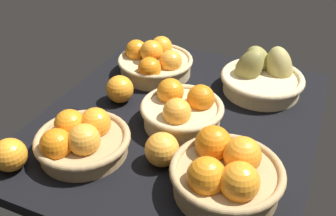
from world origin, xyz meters
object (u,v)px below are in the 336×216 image
object	(u,v)px
basket_center	(182,110)
loose_orange_back_gap	(120,89)
loose_orange_side_gap	(10,155)
basket_near_right	(81,139)
basket_far_right	(226,173)
basket_near_left	(155,62)
basket_far_left_pears	(262,76)
loose_orange_front_gap	(162,149)

from	to	relation	value
basket_center	loose_orange_back_gap	xyz separation A→B (cm)	(-3.26, -20.56, -0.47)
basket_center	loose_orange_side_gap	bearing A→B (deg)	-42.76
basket_center	loose_orange_side_gap	size ratio (longest dim) A/B	2.83
basket_near_right	basket_center	distance (cm)	27.15
basket_center	basket_far_right	size ratio (longest dim) A/B	0.90
basket_near_left	loose_orange_side_gap	distance (cm)	54.65
basket_far_left_pears	loose_orange_front_gap	bearing A→B (deg)	-17.55
basket_near_right	loose_orange_back_gap	bearing A→B (deg)	-173.06
basket_far_right	loose_orange_side_gap	xyz separation A→B (cm)	(12.65, -46.79, -1.19)
basket_far_left_pears	basket_center	bearing A→B (deg)	-29.69
basket_far_right	basket_center	bearing A→B (deg)	-137.36
loose_orange_back_gap	loose_orange_side_gap	xyz separation A→B (cm)	(34.93, -8.72, -0.09)
basket_center	loose_orange_back_gap	size ratio (longest dim) A/B	2.77
basket_far_right	basket_near_left	size ratio (longest dim) A/B	1.01
loose_orange_front_gap	loose_orange_side_gap	world-z (taller)	loose_orange_front_gap
basket_near_right	loose_orange_side_gap	xyz separation A→B (cm)	(11.03, -11.63, -0.20)
basket_center	loose_orange_front_gap	size ratio (longest dim) A/B	2.72
loose_orange_front_gap	basket_far_left_pears	bearing A→B (deg)	162.45
basket_near_right	basket_near_left	size ratio (longest dim) A/B	0.96
basket_far_right	basket_near_right	bearing A→B (deg)	-87.36
basket_near_left	basket_far_right	bearing A→B (deg)	41.13
basket_near_left	loose_orange_back_gap	world-z (taller)	basket_near_left
basket_center	basket_near_left	size ratio (longest dim) A/B	0.91
basket_far_left_pears	loose_orange_side_gap	xyz separation A→B (cm)	(58.22, -44.42, -0.43)
basket_far_right	basket_near_left	bearing A→B (deg)	-138.87
loose_orange_side_gap	basket_center	bearing A→B (deg)	137.24
basket_near_right	loose_orange_front_gap	distance (cm)	19.71
basket_near_left	loose_orange_back_gap	size ratio (longest dim) A/B	3.02
loose_orange_front_gap	loose_orange_side_gap	size ratio (longest dim) A/B	1.04
loose_orange_front_gap	loose_orange_side_gap	xyz separation A→B (cm)	(15.34, -30.86, -0.17)
basket_near_right	basket_far_left_pears	bearing A→B (deg)	145.20
basket_far_right	loose_orange_back_gap	distance (cm)	44.11
loose_orange_side_gap	basket_far_right	bearing A→B (deg)	105.13
loose_orange_back_gap	loose_orange_side_gap	size ratio (longest dim) A/B	1.02
loose_orange_back_gap	loose_orange_side_gap	bearing A→B (deg)	-14.02
basket_far_right	loose_orange_back_gap	world-z (taller)	basket_far_right
basket_near_right	loose_orange_front_gap	world-z (taller)	basket_near_right
basket_far_left_pears	loose_orange_back_gap	distance (cm)	42.63
basket_center	basket_far_right	xyz separation A→B (cm)	(19.01, 17.50, 0.63)
basket_far_left_pears	loose_orange_front_gap	xyz separation A→B (cm)	(42.88, -13.56, -0.26)
basket_far_right	loose_orange_front_gap	xyz separation A→B (cm)	(-2.69, -15.92, -1.03)
basket_center	basket_far_left_pears	world-z (taller)	basket_far_left_pears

